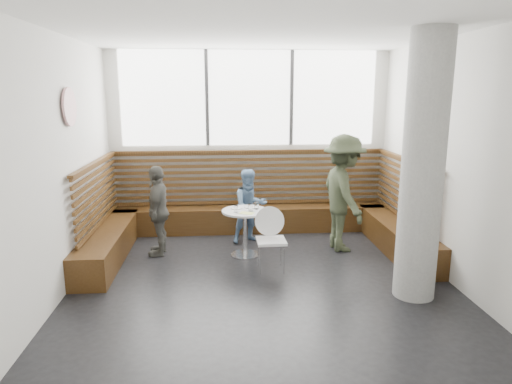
{
  "coord_description": "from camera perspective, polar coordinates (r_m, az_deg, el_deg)",
  "views": [
    {
      "loc": [
        -0.53,
        -5.74,
        2.5
      ],
      "look_at": [
        0.0,
        1.0,
        1.0
      ],
      "focal_mm": 32.0,
      "sensor_mm": 36.0,
      "label": 1
    }
  ],
  "objects": [
    {
      "name": "glass_left",
      "position": [
        6.83,
        -2.53,
        -2.11
      ],
      "size": [
        0.06,
        0.06,
        0.1
      ],
      "primitive_type": "cylinder",
      "color": "white",
      "rests_on": "cafe_table"
    },
    {
      "name": "wall_art",
      "position": [
        6.44,
        -22.29,
        9.82
      ],
      "size": [
        0.03,
        0.5,
        0.5
      ],
      "primitive_type": "cylinder",
      "rotation": [
        0.0,
        1.57,
        0.0
      ],
      "color": "white",
      "rests_on": "room"
    },
    {
      "name": "glass_right",
      "position": [
        7.0,
        0.07,
        -1.68
      ],
      "size": [
        0.07,
        0.07,
        0.11
      ],
      "primitive_type": "cylinder",
      "color": "white",
      "rests_on": "cafe_table"
    },
    {
      "name": "menu_card",
      "position": [
        6.77,
        -1.16,
        -2.65
      ],
      "size": [
        0.25,
        0.22,
        0.0
      ],
      "primitive_type": "cube",
      "rotation": [
        0.0,
        0.0,
        -0.42
      ],
      "color": "#A5C64C",
      "rests_on": "cafe_table"
    },
    {
      "name": "child_back",
      "position": [
        7.6,
        -0.76,
        -1.8
      ],
      "size": [
        0.73,
        0.65,
        1.24
      ],
      "primitive_type": "imported",
      "rotation": [
        0.0,
        0.0,
        0.35
      ],
      "color": "#6182A8",
      "rests_on": "ground"
    },
    {
      "name": "cafe_table",
      "position": [
        7.0,
        -1.39,
        -3.93
      ],
      "size": [
        0.71,
        0.71,
        0.73
      ],
      "color": "silver",
      "rests_on": "ground"
    },
    {
      "name": "child_left",
      "position": [
        7.18,
        -12.11,
        -2.28
      ],
      "size": [
        0.38,
        0.83,
        1.4
      ],
      "primitive_type": "imported",
      "rotation": [
        0.0,
        0.0,
        -1.61
      ],
      "color": "#515049",
      "rests_on": "ground"
    },
    {
      "name": "room",
      "position": [
        5.83,
        0.77,
        3.66
      ],
      "size": [
        5.0,
        5.0,
        3.2
      ],
      "color": "silver",
      "rests_on": "ground"
    },
    {
      "name": "adult_man",
      "position": [
        7.31,
        10.87,
        -0.15
      ],
      "size": [
        0.81,
        1.26,
        1.85
      ],
      "primitive_type": "imported",
      "rotation": [
        0.0,
        0.0,
        1.68
      ],
      "color": "#353D28",
      "rests_on": "ground"
    },
    {
      "name": "glass_mid",
      "position": [
        6.89,
        -0.69,
        -1.93
      ],
      "size": [
        0.07,
        0.07,
        0.11
      ],
      "primitive_type": "cylinder",
      "color": "white",
      "rests_on": "cafe_table"
    },
    {
      "name": "booth",
      "position": [
        7.81,
        -0.44,
        -3.02
      ],
      "size": [
        5.0,
        2.5,
        1.44
      ],
      "color": "#38220E",
      "rests_on": "ground"
    },
    {
      "name": "concrete_column",
      "position": [
        5.73,
        20.12,
        2.72
      ],
      "size": [
        0.5,
        0.5,
        3.2
      ],
      "primitive_type": "cylinder",
      "color": "gray",
      "rests_on": "ground"
    },
    {
      "name": "plate_near",
      "position": [
        7.05,
        -2.45,
        -2.01
      ],
      "size": [
        0.19,
        0.19,
        0.01
      ],
      "primitive_type": "cylinder",
      "color": "white",
      "rests_on": "cafe_table"
    },
    {
      "name": "cafe_chair",
      "position": [
        6.5,
        1.83,
        -5.23
      ],
      "size": [
        0.43,
        0.42,
        0.89
      ],
      "rotation": [
        0.0,
        0.0,
        0.02
      ],
      "color": "white",
      "rests_on": "ground"
    },
    {
      "name": "plate_far",
      "position": [
        7.09,
        -0.67,
        -1.9
      ],
      "size": [
        0.21,
        0.21,
        0.01
      ],
      "primitive_type": "cylinder",
      "color": "white",
      "rests_on": "cafe_table"
    }
  ]
}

